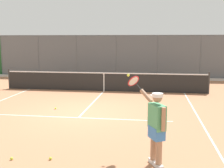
{
  "coord_description": "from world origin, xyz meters",
  "views": [
    {
      "loc": [
        -2.47,
        9.74,
        2.63
      ],
      "look_at": [
        -1.03,
        -0.22,
        1.05
      ],
      "focal_mm": 45.56,
      "sensor_mm": 36.0,
      "label": 1
    }
  ],
  "objects_px": {
    "tennis_ball_near_baseline": "(12,158)",
    "tennis_ball_by_sideline": "(50,158)",
    "tennis_ball_near_net": "(55,108)",
    "tennis_player": "(156,124)"
  },
  "relations": [
    {
      "from": "tennis_ball_near_baseline",
      "to": "tennis_ball_by_sideline",
      "type": "relative_size",
      "value": 1.0
    },
    {
      "from": "tennis_ball_near_net",
      "to": "tennis_ball_near_baseline",
      "type": "relative_size",
      "value": 1.0
    },
    {
      "from": "tennis_player",
      "to": "tennis_ball_near_net",
      "type": "relative_size",
      "value": 28.06
    },
    {
      "from": "tennis_player",
      "to": "tennis_ball_near_baseline",
      "type": "xyz_separation_m",
      "value": [
        3.14,
        0.17,
        -0.87
      ]
    },
    {
      "from": "tennis_ball_near_net",
      "to": "tennis_ball_by_sideline",
      "type": "xyz_separation_m",
      "value": [
        -1.45,
        4.45,
        0.0
      ]
    },
    {
      "from": "tennis_ball_near_net",
      "to": "tennis_ball_by_sideline",
      "type": "height_order",
      "value": "same"
    },
    {
      "from": "tennis_player",
      "to": "tennis_ball_near_net",
      "type": "distance_m",
      "value": 5.84
    },
    {
      "from": "tennis_player",
      "to": "tennis_ball_near_net",
      "type": "height_order",
      "value": "tennis_player"
    },
    {
      "from": "tennis_player",
      "to": "tennis_ball_near_baseline",
      "type": "height_order",
      "value": "tennis_player"
    },
    {
      "from": "tennis_ball_near_baseline",
      "to": "tennis_ball_by_sideline",
      "type": "bearing_deg",
      "value": -171.33
    }
  ]
}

